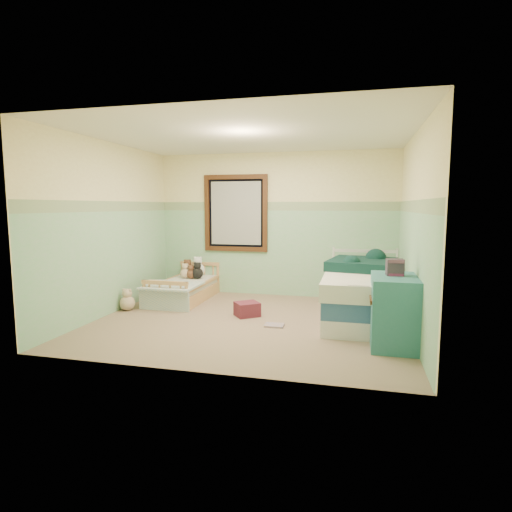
% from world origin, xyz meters
% --- Properties ---
extents(floor, '(4.20, 3.60, 0.02)m').
position_xyz_m(floor, '(0.00, 0.00, -0.01)').
color(floor, '#7E6852').
rests_on(floor, ground).
extents(ceiling, '(4.20, 3.60, 0.02)m').
position_xyz_m(ceiling, '(0.00, 0.00, 2.51)').
color(ceiling, silver).
rests_on(ceiling, wall_back).
extents(wall_back, '(4.20, 0.04, 2.50)m').
position_xyz_m(wall_back, '(0.00, 1.80, 1.25)').
color(wall_back, beige).
rests_on(wall_back, floor).
extents(wall_front, '(4.20, 0.04, 2.50)m').
position_xyz_m(wall_front, '(0.00, -1.80, 1.25)').
color(wall_front, beige).
rests_on(wall_front, floor).
extents(wall_left, '(0.04, 3.60, 2.50)m').
position_xyz_m(wall_left, '(-2.10, 0.00, 1.25)').
color(wall_left, beige).
rests_on(wall_left, floor).
extents(wall_right, '(0.04, 3.60, 2.50)m').
position_xyz_m(wall_right, '(2.10, 0.00, 1.25)').
color(wall_right, beige).
rests_on(wall_right, floor).
extents(wainscot_mint, '(4.20, 0.01, 1.50)m').
position_xyz_m(wainscot_mint, '(0.00, 1.79, 0.75)').
color(wainscot_mint, '#7DC284').
rests_on(wainscot_mint, floor).
extents(border_strip, '(4.20, 0.01, 0.15)m').
position_xyz_m(border_strip, '(0.00, 1.79, 1.57)').
color(border_strip, '#417043').
rests_on(border_strip, wall_back).
extents(window_frame, '(1.16, 0.06, 1.36)m').
position_xyz_m(window_frame, '(-0.70, 1.76, 1.45)').
color(window_frame, '#3B1E0C').
rests_on(window_frame, wall_back).
extents(window_blinds, '(0.92, 0.01, 1.12)m').
position_xyz_m(window_blinds, '(-0.70, 1.77, 1.45)').
color(window_blinds, beige).
rests_on(window_blinds, window_frame).
extents(toddler_bed_frame, '(0.76, 1.52, 0.20)m').
position_xyz_m(toddler_bed_frame, '(-1.40, 1.05, 0.10)').
color(toddler_bed_frame, tan).
rests_on(toddler_bed_frame, floor).
extents(toddler_mattress, '(0.69, 1.45, 0.12)m').
position_xyz_m(toddler_mattress, '(-1.40, 1.05, 0.26)').
color(toddler_mattress, silver).
rests_on(toddler_mattress, toddler_bed_frame).
extents(patchwork_quilt, '(0.82, 0.76, 0.03)m').
position_xyz_m(patchwork_quilt, '(-1.40, 0.58, 0.33)').
color(patchwork_quilt, '#699BC0').
rests_on(patchwork_quilt, toddler_mattress).
extents(plush_bed_brown, '(0.21, 0.21, 0.21)m').
position_xyz_m(plush_bed_brown, '(-1.55, 1.55, 0.42)').
color(plush_bed_brown, brown).
rests_on(plush_bed_brown, toddler_mattress).
extents(plush_bed_white, '(0.24, 0.24, 0.24)m').
position_xyz_m(plush_bed_white, '(-1.35, 1.55, 0.44)').
color(plush_bed_white, white).
rests_on(plush_bed_white, toddler_mattress).
extents(plush_bed_tan, '(0.18, 0.18, 0.18)m').
position_xyz_m(plush_bed_tan, '(-1.50, 1.33, 0.40)').
color(plush_bed_tan, '#D1B390').
rests_on(plush_bed_tan, toddler_mattress).
extents(plush_bed_dark, '(0.20, 0.20, 0.20)m').
position_xyz_m(plush_bed_dark, '(-1.27, 1.33, 0.41)').
color(plush_bed_dark, black).
rests_on(plush_bed_dark, toddler_mattress).
extents(plush_floor_cream, '(0.26, 0.26, 0.26)m').
position_xyz_m(plush_floor_cream, '(-1.78, 0.69, 0.13)').
color(plush_floor_cream, beige).
rests_on(plush_floor_cream, floor).
extents(plush_floor_tan, '(0.23, 0.23, 0.23)m').
position_xyz_m(plush_floor_tan, '(-1.95, 0.16, 0.11)').
color(plush_floor_tan, '#D1B390').
rests_on(plush_floor_tan, floor).
extents(twin_bed_frame, '(1.07, 2.13, 0.22)m').
position_xyz_m(twin_bed_frame, '(1.55, 0.56, 0.11)').
color(twin_bed_frame, silver).
rests_on(twin_bed_frame, floor).
extents(twin_boxspring, '(1.07, 2.13, 0.22)m').
position_xyz_m(twin_boxspring, '(1.55, 0.56, 0.33)').
color(twin_boxspring, navy).
rests_on(twin_boxspring, twin_bed_frame).
extents(twin_mattress, '(1.11, 2.18, 0.22)m').
position_xyz_m(twin_mattress, '(1.55, 0.56, 0.55)').
color(twin_mattress, white).
rests_on(twin_mattress, twin_boxspring).
extents(teal_blanket, '(1.07, 1.11, 0.14)m').
position_xyz_m(teal_blanket, '(1.50, 0.86, 0.73)').
color(teal_blanket, '#0F322C').
rests_on(teal_blanket, twin_mattress).
extents(dresser, '(0.50, 0.80, 0.80)m').
position_xyz_m(dresser, '(1.84, -0.54, 0.40)').
color(dresser, '#2A7278').
rests_on(dresser, floor).
extents(book_stack, '(0.20, 0.16, 0.19)m').
position_xyz_m(book_stack, '(1.84, -0.47, 0.89)').
color(book_stack, '#482124').
rests_on(book_stack, dresser).
extents(red_pillow, '(0.43, 0.42, 0.20)m').
position_xyz_m(red_pillow, '(-0.10, 0.28, 0.10)').
color(red_pillow, maroon).
rests_on(red_pillow, floor).
extents(floor_book, '(0.26, 0.20, 0.02)m').
position_xyz_m(floor_book, '(0.38, -0.13, 0.01)').
color(floor_book, '#E8A44F').
rests_on(floor_book, floor).
extents(extra_plush_0, '(0.16, 0.16, 0.16)m').
position_xyz_m(extra_plush_0, '(-1.38, 1.31, 0.40)').
color(extra_plush_0, brown).
rests_on(extra_plush_0, toddler_mattress).
extents(extra_plush_1, '(0.15, 0.15, 0.15)m').
position_xyz_m(extra_plush_1, '(-1.53, 1.50, 0.39)').
color(extra_plush_1, brown).
rests_on(extra_plush_1, toddler_mattress).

